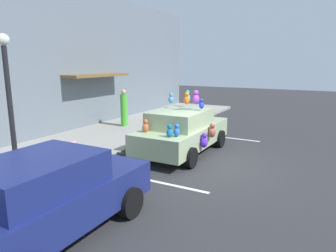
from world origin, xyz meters
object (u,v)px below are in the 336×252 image
Objects in this scene: street_lamp_post at (9,94)px; pedestrian_near_shopfront at (124,109)px; parked_sedan_behind at (46,197)px; plush_covered_car at (183,131)px; teddy_bear_on_sidewalk at (73,150)px.

pedestrian_near_shopfront is at bearing 15.54° from street_lamp_post.
street_lamp_post is (1.11, 2.41, 1.60)m from parked_sedan_behind.
street_lamp_post is 7.47m from pedestrian_near_shopfront.
plush_covered_car is 1.05× the size of parked_sedan_behind.
pedestrian_near_shopfront is at bearing 61.73° from plush_covered_car.
pedestrian_near_shopfront is (2.26, 4.20, 0.16)m from plush_covered_car.
teddy_bear_on_sidewalk is at bearing 39.70° from parked_sedan_behind.
pedestrian_near_shopfront is at bearing 18.53° from teddy_bear_on_sidewalk.
pedestrian_near_shopfront reaches higher than parked_sedan_behind.
parked_sedan_behind is (-5.91, -0.18, -0.02)m from plush_covered_car.
plush_covered_car is 4.77m from pedestrian_near_shopfront.
street_lamp_post is 2.08× the size of pedestrian_near_shopfront.
parked_sedan_behind is at bearing -140.30° from teddy_bear_on_sidewalk.
street_lamp_post is at bearing 65.29° from parked_sedan_behind.
street_lamp_post reaches higher than teddy_bear_on_sidewalk.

